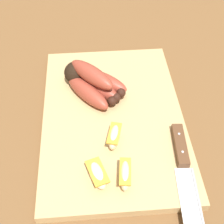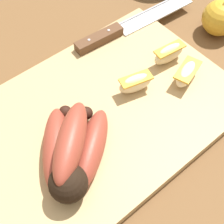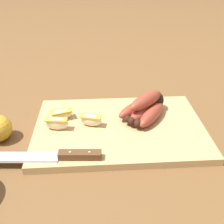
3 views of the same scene
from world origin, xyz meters
name	(u,v)px [view 1 (image 1 of 3)]	position (x,y,z in m)	size (l,w,h in m)	color
ground_plane	(119,114)	(0.00, 0.00, 0.00)	(6.00, 6.00, 0.00)	brown
cutting_board	(113,117)	(-0.02, 0.02, 0.01)	(0.46, 0.31, 0.02)	tan
banana_bunch	(92,82)	(0.06, 0.06, 0.05)	(0.16, 0.16, 0.07)	black
chefs_knife	(184,166)	(-0.17, -0.11, 0.03)	(0.28, 0.05, 0.02)	silver
apple_wedge_near	(125,175)	(-0.19, 0.01, 0.04)	(0.07, 0.03, 0.04)	beige
apple_wedge_middle	(114,137)	(-0.09, 0.02, 0.04)	(0.06, 0.04, 0.04)	beige
apple_wedge_far	(97,174)	(-0.18, 0.06, 0.04)	(0.07, 0.05, 0.03)	beige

